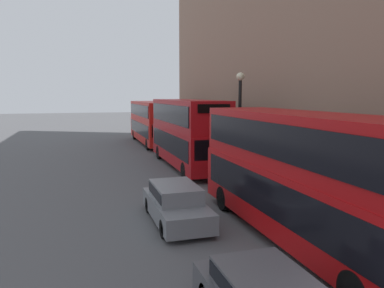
{
  "coord_description": "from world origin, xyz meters",
  "views": [
    {
      "loc": [
        -5.17,
        -3.8,
        4.77
      ],
      "look_at": [
        0.48,
        14.88,
        2.2
      ],
      "focal_mm": 35.0,
      "sensor_mm": 36.0,
      "label": 1
    }
  ],
  "objects_px": {
    "car_hatchback": "(176,202)",
    "bus_leading": "(303,172)",
    "bus_second_in_queue": "(187,130)",
    "pedestrian": "(217,151)",
    "bus_third_in_queue": "(152,121)"
  },
  "relations": [
    {
      "from": "car_hatchback",
      "to": "bus_leading",
      "type": "bearing_deg",
      "value": -42.16
    },
    {
      "from": "bus_second_in_queue",
      "to": "pedestrian",
      "type": "relative_size",
      "value": 5.65
    },
    {
      "from": "bus_third_in_queue",
      "to": "pedestrian",
      "type": "relative_size",
      "value": 6.25
    },
    {
      "from": "bus_third_in_queue",
      "to": "car_hatchback",
      "type": "bearing_deg",
      "value": -98.51
    },
    {
      "from": "bus_second_in_queue",
      "to": "bus_third_in_queue",
      "type": "xyz_separation_m",
      "value": [
        -0.0,
        12.43,
        -0.17
      ]
    },
    {
      "from": "bus_third_in_queue",
      "to": "car_hatchback",
      "type": "distance_m",
      "value": 23.01
    },
    {
      "from": "pedestrian",
      "to": "car_hatchback",
      "type": "bearing_deg",
      "value": -117.77
    },
    {
      "from": "bus_second_in_queue",
      "to": "car_hatchback",
      "type": "relative_size",
      "value": 2.32
    },
    {
      "from": "car_hatchback",
      "to": "bus_second_in_queue",
      "type": "bearing_deg",
      "value": 71.7
    },
    {
      "from": "bus_third_in_queue",
      "to": "pedestrian",
      "type": "height_order",
      "value": "bus_third_in_queue"
    },
    {
      "from": "bus_third_in_queue",
      "to": "bus_leading",
      "type": "bearing_deg",
      "value": -90.0
    },
    {
      "from": "bus_leading",
      "to": "bus_second_in_queue",
      "type": "relative_size",
      "value": 1.07
    },
    {
      "from": "bus_third_in_queue",
      "to": "pedestrian",
      "type": "bearing_deg",
      "value": -78.29
    },
    {
      "from": "bus_leading",
      "to": "car_hatchback",
      "type": "height_order",
      "value": "bus_leading"
    },
    {
      "from": "bus_third_in_queue",
      "to": "car_hatchback",
      "type": "relative_size",
      "value": 2.57
    }
  ]
}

